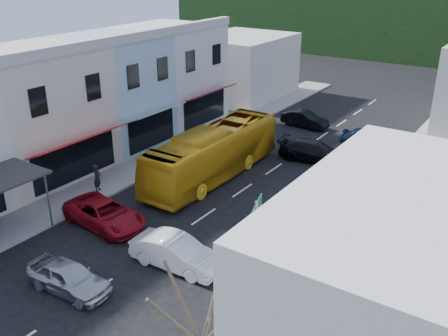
{
  "coord_description": "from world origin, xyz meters",
  "views": [
    {
      "loc": [
        14.4,
        -15.4,
        13.22
      ],
      "look_at": [
        0.0,
        6.0,
        2.2
      ],
      "focal_mm": 40.0,
      "sensor_mm": 36.0,
      "label": 1
    }
  ],
  "objects_px": {
    "car_red": "(105,214)",
    "pedestrian_left": "(97,178)",
    "car_white": "(176,253)",
    "traffic_signal": "(438,93)",
    "bus": "(213,154)",
    "car_silver": "(68,276)",
    "direction_sign": "(255,250)"
  },
  "relations": [
    {
      "from": "car_red",
      "to": "traffic_signal",
      "type": "xyz_separation_m",
      "value": [
        9.98,
        29.42,
        1.61
      ]
    },
    {
      "from": "traffic_signal",
      "to": "car_white",
      "type": "bearing_deg",
      "value": 99.81
    },
    {
      "from": "car_white",
      "to": "direction_sign",
      "type": "relative_size",
      "value": 0.99
    },
    {
      "from": "car_silver",
      "to": "traffic_signal",
      "type": "relative_size",
      "value": 0.95
    },
    {
      "from": "car_white",
      "to": "car_red",
      "type": "relative_size",
      "value": 0.96
    },
    {
      "from": "car_red",
      "to": "pedestrian_left",
      "type": "distance_m",
      "value": 4.14
    },
    {
      "from": "car_silver",
      "to": "traffic_signal",
      "type": "height_order",
      "value": "traffic_signal"
    },
    {
      "from": "car_silver",
      "to": "car_white",
      "type": "relative_size",
      "value": 1.0
    },
    {
      "from": "car_white",
      "to": "direction_sign",
      "type": "bearing_deg",
      "value": -90.74
    },
    {
      "from": "bus",
      "to": "direction_sign",
      "type": "height_order",
      "value": "direction_sign"
    },
    {
      "from": "pedestrian_left",
      "to": "car_silver",
      "type": "bearing_deg",
      "value": -164.57
    },
    {
      "from": "car_white",
      "to": "pedestrian_left",
      "type": "distance_m",
      "value": 9.43
    },
    {
      "from": "car_silver",
      "to": "car_red",
      "type": "distance_m",
      "value": 5.59
    },
    {
      "from": "bus",
      "to": "direction_sign",
      "type": "xyz_separation_m",
      "value": [
        8.46,
        -9.09,
        0.67
      ]
    },
    {
      "from": "bus",
      "to": "car_red",
      "type": "xyz_separation_m",
      "value": [
        -1.11,
        -8.4,
        -0.85
      ]
    },
    {
      "from": "car_silver",
      "to": "direction_sign",
      "type": "relative_size",
      "value": 0.99
    },
    {
      "from": "car_white",
      "to": "traffic_signal",
      "type": "bearing_deg",
      "value": -11.44
    },
    {
      "from": "pedestrian_left",
      "to": "direction_sign",
      "type": "relative_size",
      "value": 0.38
    },
    {
      "from": "car_silver",
      "to": "direction_sign",
      "type": "height_order",
      "value": "direction_sign"
    },
    {
      "from": "car_silver",
      "to": "traffic_signal",
      "type": "distance_m",
      "value": 34.99
    },
    {
      "from": "bus",
      "to": "traffic_signal",
      "type": "xyz_separation_m",
      "value": [
        8.87,
        21.02,
        0.76
      ]
    },
    {
      "from": "pedestrian_left",
      "to": "direction_sign",
      "type": "bearing_deg",
      "value": -128.54
    },
    {
      "from": "car_silver",
      "to": "direction_sign",
      "type": "distance_m",
      "value": 8.0
    },
    {
      "from": "pedestrian_left",
      "to": "traffic_signal",
      "type": "bearing_deg",
      "value": -50.6
    },
    {
      "from": "car_red",
      "to": "car_silver",
      "type": "bearing_deg",
      "value": -143.3
    },
    {
      "from": "bus",
      "to": "car_white",
      "type": "xyz_separation_m",
      "value": [
        4.43,
        -9.25,
        -0.85
      ]
    },
    {
      "from": "bus",
      "to": "traffic_signal",
      "type": "bearing_deg",
      "value": 66.49
    },
    {
      "from": "pedestrian_left",
      "to": "traffic_signal",
      "type": "height_order",
      "value": "traffic_signal"
    },
    {
      "from": "car_silver",
      "to": "car_red",
      "type": "relative_size",
      "value": 0.96
    },
    {
      "from": "car_red",
      "to": "direction_sign",
      "type": "xyz_separation_m",
      "value": [
        9.56,
        -0.69,
        1.52
      ]
    },
    {
      "from": "car_silver",
      "to": "pedestrian_left",
      "type": "distance_m",
      "value": 9.56
    },
    {
      "from": "direction_sign",
      "to": "traffic_signal",
      "type": "xyz_separation_m",
      "value": [
        0.41,
        30.11,
        0.1
      ]
    }
  ]
}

